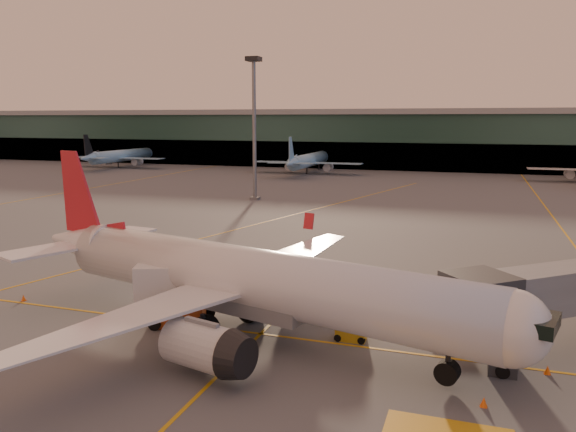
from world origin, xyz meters
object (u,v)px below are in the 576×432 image
(main_airplane, at_px, (240,279))
(gpu_cart, at_px, (351,332))
(pushback_tug, at_px, (443,319))
(catering_truck, at_px, (179,290))

(main_airplane, bearing_deg, gpu_cart, 25.41)
(gpu_cart, distance_m, pushback_tug, 7.23)
(main_airplane, relative_size, pushback_tug, 11.62)
(main_airplane, xyz_separation_m, catering_truck, (-4.99, 0.44, -1.40))
(main_airplane, bearing_deg, catering_truck, -170.68)
(main_airplane, height_order, gpu_cart, main_airplane)
(catering_truck, xyz_separation_m, gpu_cart, (12.45, 1.03, -1.96))
(pushback_tug, bearing_deg, catering_truck, -175.76)
(gpu_cart, xyz_separation_m, pushback_tug, (5.75, 4.38, 0.07))
(main_airplane, distance_m, gpu_cart, 8.31)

